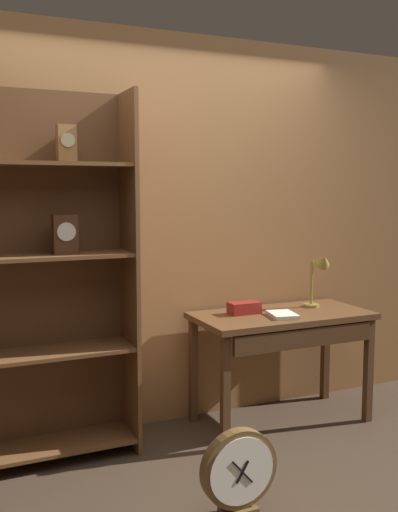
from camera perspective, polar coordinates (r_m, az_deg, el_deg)
The scene contains 7 objects.
back_wood_panel at distance 3.89m, azimuth -3.68°, elevation 2.34°, with size 4.80×0.05×2.60m, color #9E6B3D.
bookshelf at distance 3.43m, azimuth -18.94°, elevation -2.51°, with size 1.44×0.34×2.16m.
workbench at distance 3.97m, azimuth 8.30°, elevation -6.99°, with size 1.19×0.59×0.76m.
desk_lamp at distance 4.16m, azimuth 11.76°, elevation -1.52°, with size 0.19×0.19×0.40m.
toolbox_small at distance 3.90m, azimuth 4.46°, elevation -5.10°, with size 0.21×0.11×0.08m, color maroon.
open_repair_manual at distance 3.85m, azimuth 8.19°, elevation -5.73°, with size 0.16×0.22×0.03m, color silver.
round_clock_large at distance 3.01m, azimuth 3.94°, elevation -20.36°, with size 0.40×0.11×0.44m.
Camera 1 is at (-1.35, -2.32, 1.59)m, focal length 40.78 mm.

